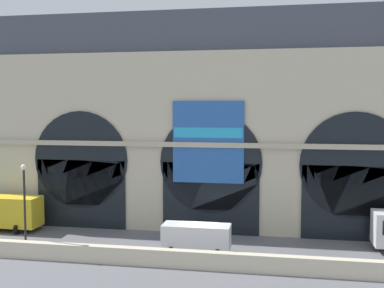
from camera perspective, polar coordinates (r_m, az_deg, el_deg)
ground_plane at (r=38.00m, az=1.12°, el=-12.66°), size 200.00×200.00×0.00m
quay_parapet_wall at (r=33.83m, az=-0.08°, el=-13.74°), size 90.00×0.70×1.24m
station_building at (r=43.68m, az=2.74°, el=2.39°), size 50.84×5.24×19.78m
box_truck_west at (r=46.89m, az=-21.99°, el=-7.54°), size 7.50×2.91×3.12m
van_center at (r=37.04m, az=0.53°, el=-11.11°), size 5.20×2.48×2.20m
street_lamp_quayside at (r=38.09m, az=-19.52°, el=-6.05°), size 0.44×0.44×6.90m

